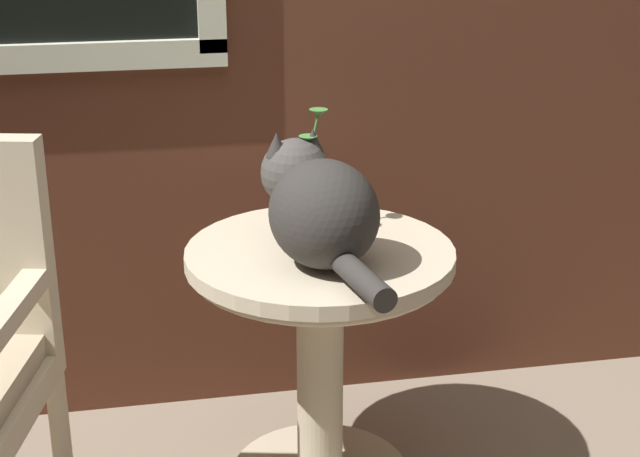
# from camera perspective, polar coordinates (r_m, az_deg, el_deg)

# --- Properties ---
(wicker_side_table) EXTENTS (0.62, 0.62, 0.64)m
(wicker_side_table) POSITION_cam_1_polar(r_m,az_deg,el_deg) (2.31, 0.00, -5.53)
(wicker_side_table) COLOR beige
(wicker_side_table) RESTS_ON ground_plane
(cat) EXTENTS (0.29, 0.57, 0.26)m
(cat) POSITION_cam_1_polar(r_m,az_deg,el_deg) (2.13, -0.09, 1.34)
(cat) COLOR #33302D
(cat) RESTS_ON wicker_side_table
(pewter_vase_with_ivy) EXTENTS (0.11, 0.11, 0.29)m
(pewter_vase_with_ivy) POSITION_cam_1_polar(r_m,az_deg,el_deg) (2.32, -0.79, 1.83)
(pewter_vase_with_ivy) COLOR #99999E
(pewter_vase_with_ivy) RESTS_ON wicker_side_table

